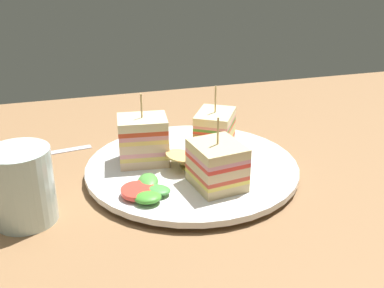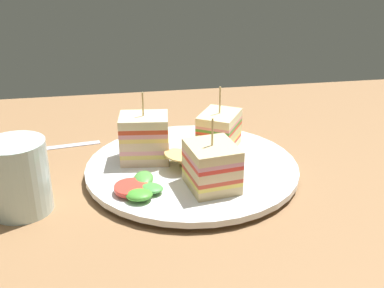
{
  "view_description": "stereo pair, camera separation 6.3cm",
  "coord_description": "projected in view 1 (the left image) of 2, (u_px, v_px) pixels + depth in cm",
  "views": [
    {
      "loc": [
        16.15,
        55.22,
        29.77
      ],
      "look_at": [
        0.0,
        0.0,
        4.47
      ],
      "focal_mm": 44.19,
      "sensor_mm": 36.0,
      "label": 1
    },
    {
      "loc": [
        10.04,
        56.65,
        29.77
      ],
      "look_at": [
        0.0,
        0.0,
        4.47
      ],
      "focal_mm": 44.19,
      "sensor_mm": 36.0,
      "label": 2
    }
  ],
  "objects": [
    {
      "name": "drinking_glass",
      "position": [
        23.0,
        191.0,
        0.53
      ],
      "size": [
        7.04,
        7.04,
        8.77
      ],
      "color": "silver",
      "rests_on": "ground_plane"
    },
    {
      "name": "sandwich_wedge_0",
      "position": [
        143.0,
        140.0,
        0.63
      ],
      "size": [
        7.08,
        5.71,
        9.74
      ],
      "rotation": [
        0.0,
        0.0,
        9.3
      ],
      "color": "beige",
      "rests_on": "plate"
    },
    {
      "name": "spoon",
      "position": [
        17.0,
        157.0,
        0.69
      ],
      "size": [
        14.82,
        3.78,
        1.0
      ],
      "rotation": [
        0.0,
        0.0,
        0.14
      ],
      "color": "silver",
      "rests_on": "ground_plane"
    },
    {
      "name": "salad_garnish",
      "position": [
        147.0,
        190.0,
        0.56
      ],
      "size": [
        6.49,
        7.83,
        1.61
      ],
      "color": "green",
      "rests_on": "plate"
    },
    {
      "name": "plate",
      "position": [
        192.0,
        168.0,
        0.64
      ],
      "size": [
        28.68,
        28.68,
        1.47
      ],
      "color": "white",
      "rests_on": "ground_plane"
    },
    {
      "name": "chip_pile",
      "position": [
        190.0,
        158.0,
        0.63
      ],
      "size": [
        7.97,
        7.71,
        3.0
      ],
      "color": "#D1BE61",
      "rests_on": "plate"
    },
    {
      "name": "sandwich_wedge_2",
      "position": [
        215.0,
        130.0,
        0.68
      ],
      "size": [
        7.56,
        8.1,
        9.29
      ],
      "rotation": [
        0.0,
        0.0,
        13.59
      ],
      "color": "beige",
      "rests_on": "plate"
    },
    {
      "name": "ground_plane",
      "position": [
        192.0,
        180.0,
        0.65
      ],
      "size": [
        124.59,
        76.86,
        1.8
      ],
      "primitive_type": "cube",
      "color": "olive"
    },
    {
      "name": "sandwich_wedge_1",
      "position": [
        217.0,
        165.0,
        0.58
      ],
      "size": [
        6.52,
        7.29,
        8.98
      ],
      "rotation": [
        0.0,
        0.0,
        11.14
      ],
      "color": "#E1C186",
      "rests_on": "plate"
    }
  ]
}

